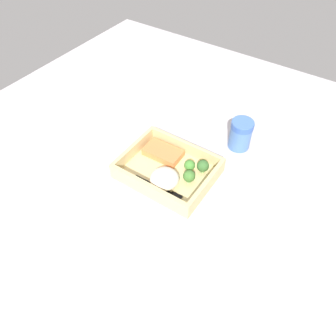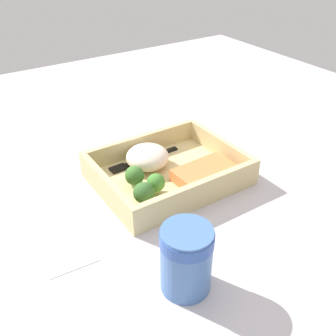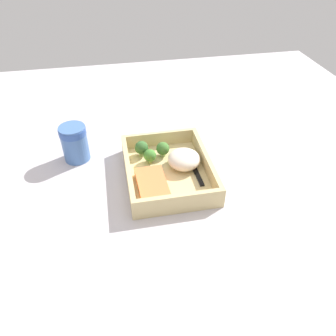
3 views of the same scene
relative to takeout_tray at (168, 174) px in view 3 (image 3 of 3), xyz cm
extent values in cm
cube|color=#BBB4B9|center=(0.00, 0.00, -1.60)|extent=(160.00, 160.00, 2.00)
cube|color=#CDB87E|center=(0.00, 0.00, 0.00)|extent=(27.18, 21.42, 1.20)
cube|color=#CDB87E|center=(0.00, -10.11, 2.67)|extent=(27.18, 1.20, 4.14)
cube|color=#CDB87E|center=(0.00, 10.11, 2.67)|extent=(27.18, 1.20, 4.14)
cube|color=#CDB87E|center=(-12.99, 0.00, 2.67)|extent=(1.20, 19.02, 4.14)
cube|color=#CDB87E|center=(12.99, 0.00, 2.67)|extent=(1.20, 19.02, 4.14)
cube|color=#E97A42|center=(-5.16, 4.94, 1.74)|extent=(12.00, 7.37, 2.29)
ellipsoid|color=beige|center=(1.83, -4.60, 2.85)|extent=(8.50, 8.51, 4.51)
cylinder|color=#7B9E5B|center=(8.66, 5.64, 1.38)|extent=(1.40, 1.40, 1.57)
sphere|color=#36632D|center=(8.66, 5.64, 3.19)|extent=(3.70, 3.70, 3.70)
cylinder|color=#789A50|center=(5.13, 3.88, 1.31)|extent=(1.27, 1.27, 1.41)
sphere|color=#438031|center=(5.13, 3.88, 2.93)|extent=(3.33, 3.33, 3.33)
cylinder|color=#7EA267|center=(7.33, 0.13, 1.35)|extent=(1.37, 1.37, 1.50)
sphere|color=#40722F|center=(7.33, 0.13, 3.09)|extent=(3.59, 3.59, 3.59)
cube|color=black|center=(-0.70, -7.13, 0.82)|extent=(12.43, 1.46, 0.44)
cube|color=black|center=(7.19, -6.90, 0.82)|extent=(3.46, 2.30, 0.44)
cylinder|color=#466EAE|center=(12.36, 23.22, 4.49)|extent=(6.96, 6.96, 10.17)
cylinder|color=#3356A8|center=(12.36, 23.22, 8.26)|extent=(7.17, 7.17, 1.83)
cube|color=white|center=(23.62, 5.13, -0.48)|extent=(8.64, 14.38, 0.24)
camera|label=1|loc=(36.86, -55.03, 73.92)|focal=35.00mm
camera|label=2|loc=(34.85, 53.05, 43.13)|focal=42.00mm
camera|label=3|loc=(-63.87, 12.40, 54.73)|focal=35.00mm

